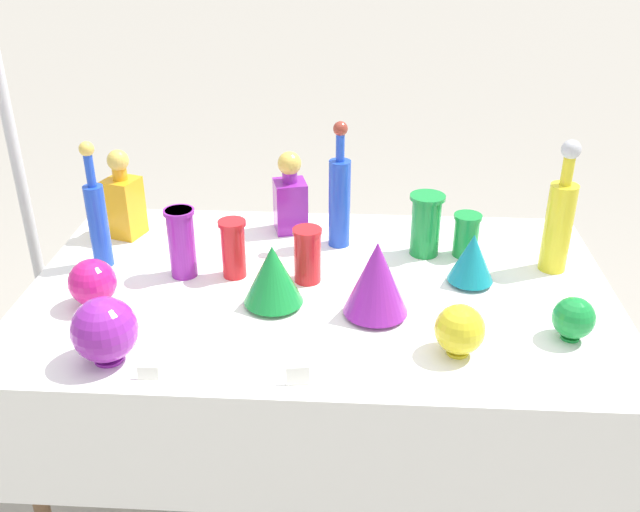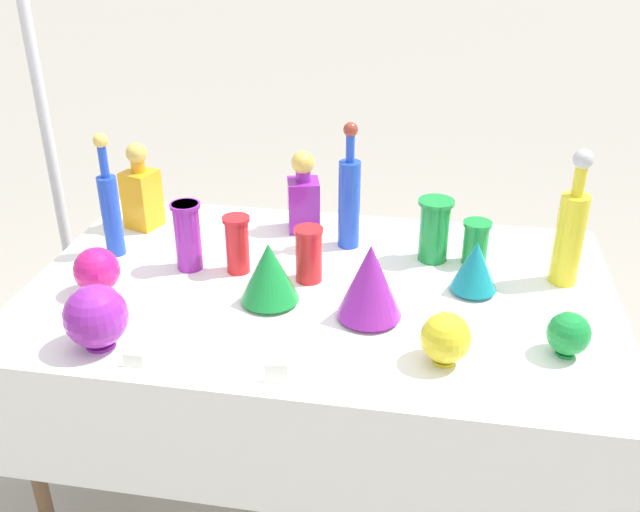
{
  "view_description": "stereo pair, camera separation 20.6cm",
  "coord_description": "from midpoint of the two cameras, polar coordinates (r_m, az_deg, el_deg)",
  "views": [
    {
      "loc": [
        0.11,
        -1.83,
        1.81
      ],
      "look_at": [
        0.0,
        0.0,
        0.86
      ],
      "focal_mm": 40.0,
      "sensor_mm": 36.0,
      "label": 1
    },
    {
      "loc": [
        0.31,
        -1.81,
        1.81
      ],
      "look_at": [
        0.0,
        0.0,
        0.86
      ],
      "focal_mm": 40.0,
      "sensor_mm": 36.0,
      "label": 2
    }
  ],
  "objects": [
    {
      "name": "round_bowl_0",
      "position": [
        1.92,
        22.24,
        -5.87
      ],
      "size": [
        0.11,
        0.11,
        0.12
      ],
      "color": "#198C38",
      "rests_on": "display_table"
    },
    {
      "name": "fluted_vase_1",
      "position": [
        2.11,
        15.07,
        -0.85
      ],
      "size": [
        0.14,
        0.14,
        0.16
      ],
      "color": "teal",
      "rests_on": "display_table"
    },
    {
      "name": "slender_vase_2",
      "position": [
        2.26,
        11.74,
        2.14
      ],
      "size": [
        0.11,
        0.11,
        0.2
      ],
      "color": "#198C38",
      "rests_on": "display_table"
    },
    {
      "name": "ground_plane",
      "position": [
        2.58,
        2.4,
        -17.3
      ],
      "size": [
        40.0,
        40.0,
        0.0
      ],
      "primitive_type": "plane",
      "color": "#A0998C"
    },
    {
      "name": "tall_bottle_2",
      "position": [
        2.29,
        -14.0,
        3.76
      ],
      "size": [
        0.06,
        0.06,
        0.4
      ],
      "color": "blue",
      "rests_on": "display_table"
    },
    {
      "name": "display_table",
      "position": [
        2.11,
        2.62,
        -4.49
      ],
      "size": [
        1.72,
        1.06,
        0.76
      ],
      "color": "white",
      "rests_on": "ground"
    },
    {
      "name": "slender_vase_0",
      "position": [
        2.15,
        -3.93,
        1.02
      ],
      "size": [
        0.08,
        0.08,
        0.18
      ],
      "color": "red",
      "rests_on": "display_table"
    },
    {
      "name": "tall_bottle_1",
      "position": [
        2.21,
        21.96,
        1.84
      ],
      "size": [
        0.08,
        0.08,
        0.41
      ],
      "color": "yellow",
      "rests_on": "display_table"
    },
    {
      "name": "square_decanter_0",
      "position": [
        2.48,
        -11.83,
        5.01
      ],
      "size": [
        0.13,
        0.13,
        0.3
      ],
      "color": "orange",
      "rests_on": "display_table"
    },
    {
      "name": "tall_bottle_0",
      "position": [
        2.28,
        4.95,
        4.58
      ],
      "size": [
        0.07,
        0.07,
        0.42
      ],
      "color": "blue",
      "rests_on": "display_table"
    },
    {
      "name": "square_decanter_1",
      "position": [
        2.41,
        1.11,
        4.79
      ],
      "size": [
        0.13,
        0.13,
        0.28
      ],
      "color": "purple",
      "rests_on": "display_table"
    },
    {
      "name": "canopy_pole",
      "position": [
        2.93,
        -19.01,
        8.46
      ],
      "size": [
        0.18,
        0.18,
        2.38
      ],
      "color": "silver",
      "rests_on": "ground"
    },
    {
      "name": "fluted_vase_0",
      "position": [
        1.98,
        -1.13,
        -1.36
      ],
      "size": [
        0.17,
        0.17,
        0.19
      ],
      "color": "#198C38",
      "rests_on": "display_table"
    },
    {
      "name": "slender_vase_4",
      "position": [
        2.18,
        -7.91,
        1.67
      ],
      "size": [
        0.09,
        0.09,
        0.22
      ],
      "color": "purple",
      "rests_on": "display_table"
    },
    {
      "name": "slender_vase_3",
      "position": [
        2.1,
        1.91,
        0.19
      ],
      "size": [
        0.09,
        0.09,
        0.17
      ],
      "color": "red",
      "rests_on": "display_table"
    },
    {
      "name": "price_tag_left",
      "position": [
        1.8,
        -11.58,
        -8.33
      ],
      "size": [
        0.05,
        0.02,
        0.03
      ],
      "primitive_type": "cube",
      "rotation": [
        -0.21,
        0.0,
        0.05
      ],
      "color": "white",
      "rests_on": "display_table"
    },
    {
      "name": "round_bowl_2",
      "position": [
        2.11,
        -14.8,
        -1.18
      ],
      "size": [
        0.13,
        0.13,
        0.14
      ],
      "color": "#C61972",
      "rests_on": "display_table"
    },
    {
      "name": "price_tag_center",
      "position": [
        1.71,
        -0.04,
        -9.52
      ],
      "size": [
        0.06,
        0.03,
        0.04
      ],
      "primitive_type": "cube",
      "rotation": [
        -0.21,
        0.0,
        0.18
      ],
      "color": "white",
      "rests_on": "display_table"
    },
    {
      "name": "fluted_vase_2",
      "position": [
        1.91,
        7.11,
        -2.07
      ],
      "size": [
        0.18,
        0.18,
        0.22
      ],
      "color": "purple",
      "rests_on": "display_table"
    },
    {
      "name": "slender_vase_1",
      "position": [
        2.28,
        14.92,
        1.12
      ],
      "size": [
        0.09,
        0.09,
        0.14
      ],
      "color": "#198C38",
      "rests_on": "display_table"
    },
    {
      "name": "round_bowl_3",
      "position": [
        1.86,
        -14.5,
        -4.8
      ],
      "size": [
        0.16,
        0.16,
        0.17
      ],
      "color": "purple",
      "rests_on": "display_table"
    },
    {
      "name": "round_bowl_1",
      "position": [
        1.8,
        13.32,
        -6.5
      ],
      "size": [
        0.13,
        0.13,
        0.14
      ],
      "color": "yellow",
      "rests_on": "display_table"
    }
  ]
}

